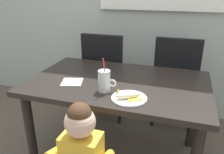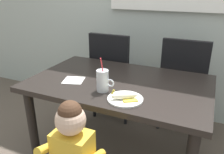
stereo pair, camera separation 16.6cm
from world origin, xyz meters
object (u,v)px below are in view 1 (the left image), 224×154
dining_chair_left (106,71)px  snack_plate (129,98)px  peeled_banana (129,95)px  dining_table (118,92)px  dining_chair_right (176,77)px  paper_napkin (72,82)px  milk_cup (104,82)px  toddler_standing (82,152)px

dining_chair_left → snack_plate: size_ratio=4.17×
dining_chair_left → peeled_banana: (0.47, -0.89, 0.21)m
dining_table → dining_chair_right: (0.41, 0.67, -0.08)m
dining_chair_right → paper_napkin: (-0.73, -0.81, 0.18)m
dining_table → paper_napkin: bearing=-157.2°
peeled_banana → paper_napkin: size_ratio=1.16×
milk_cup → peeled_banana: (0.19, -0.08, -0.04)m
milk_cup → snack_plate: size_ratio=1.08×
toddler_standing → snack_plate: toddler_standing is taller
snack_plate → paper_napkin: snack_plate is taller
toddler_standing → paper_napkin: bearing=121.3°
milk_cup → paper_napkin: bearing=165.9°
milk_cup → dining_table: bearing=79.9°
dining_chair_left → snack_plate: dining_chair_left is taller
dining_table → peeled_banana: size_ratio=7.79×
dining_table → snack_plate: snack_plate is taller
dining_chair_right → milk_cup: bearing=63.2°
dining_chair_right → dining_table: bearing=58.8°
dining_table → toddler_standing: bearing=-92.5°
milk_cup → peeled_banana: size_ratio=1.43×
dining_table → snack_plate: 0.33m
dining_chair_right → paper_napkin: size_ratio=6.40×
peeled_banana → paper_napkin: (-0.48, 0.15, -0.03)m
dining_chair_left → milk_cup: 0.90m
dining_chair_right → paper_napkin: bearing=47.8°
dining_chair_left → paper_napkin: 0.77m
dining_chair_left → milk_cup: (0.28, -0.82, 0.24)m
dining_chair_left → paper_napkin: size_ratio=6.40×
toddler_standing → dining_chair_right: bearing=71.4°
dining_chair_left → dining_table: bearing=117.5°
toddler_standing → peeled_banana: 0.45m
dining_chair_left → paper_napkin: (-0.01, -0.75, 0.18)m
dining_chair_left → paper_napkin: dining_chair_left is taller
dining_chair_right → milk_cup: 1.01m
snack_plate → paper_napkin: size_ratio=1.53×
snack_plate → paper_napkin: (-0.48, 0.14, -0.00)m
dining_table → peeled_banana: 0.35m
paper_napkin → milk_cup: bearing=-14.1°
peeled_banana → paper_napkin: bearing=162.9°
dining_chair_right → peeled_banana: dining_chair_right is taller
toddler_standing → paper_napkin: toddler_standing is taller
dining_chair_left → milk_cup: bearing=108.9°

